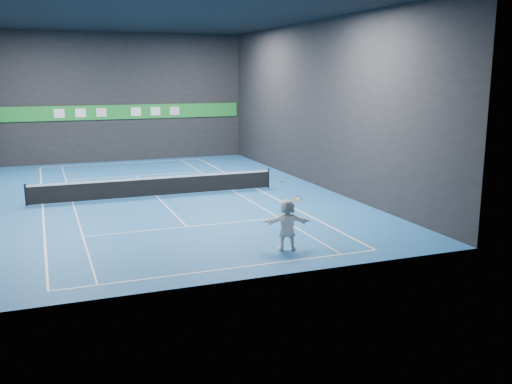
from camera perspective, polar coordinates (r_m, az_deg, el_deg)
name	(u,v)px	position (r m, az deg, el deg)	size (l,w,h in m)	color
ground	(156,196)	(29.64, -9.92, -0.41)	(26.00, 26.00, 0.00)	#1C599D
ceiling	(150,13)	(29.14, -10.57, 17.16)	(26.00, 26.00, 0.00)	black
wall_back	(118,98)	(41.87, -13.64, 9.15)	(18.00, 0.10, 9.00)	black
wall_front	(240,132)	(16.49, -1.64, 6.01)	(18.00, 0.10, 9.00)	black
wall_right	(316,104)	(31.97, 5.99, 8.72)	(0.10, 26.00, 9.00)	black
baseline_near	(229,269)	(18.51, -2.70, -7.66)	(10.98, 0.08, 0.01)	white
baseline_far	(123,163)	(41.20, -13.14, 2.84)	(10.98, 0.08, 0.01)	white
sideline_doubles_left	(43,205)	(29.14, -20.57, -1.20)	(0.08, 23.78, 0.01)	white
sideline_doubles_right	(256,189)	(31.12, 0.04, 0.34)	(0.08, 23.78, 0.01)	white
sideline_singles_left	(73,202)	(29.17, -17.87, -1.00)	(0.06, 23.78, 0.01)	white
sideline_singles_right	(232,190)	(30.66, -2.37, 0.16)	(0.06, 23.78, 0.01)	white
service_line_near	(187,227)	(23.56, -6.90, -3.47)	(8.23, 0.06, 0.01)	white
service_line_far	(136,176)	(35.84, -11.91, 1.60)	(8.23, 0.06, 0.01)	white
center_service_line	(156,196)	(29.64, -9.92, -0.41)	(0.06, 12.80, 0.01)	white
player	(287,225)	(20.19, 3.14, -3.27)	(1.72, 0.55, 1.85)	white
tennis_ball	(281,181)	(19.89, 2.56, 1.07)	(0.07, 0.07, 0.07)	#C3F729
tennis_net	(156,186)	(29.53, -9.96, 0.61)	(12.50, 0.10, 1.07)	black
sponsor_banner	(119,112)	(41.86, -13.56, 7.78)	(17.64, 0.11, 1.00)	#1E8B31
tennis_racket	(297,200)	(20.19, 4.14, -0.84)	(0.43, 0.37, 0.74)	red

